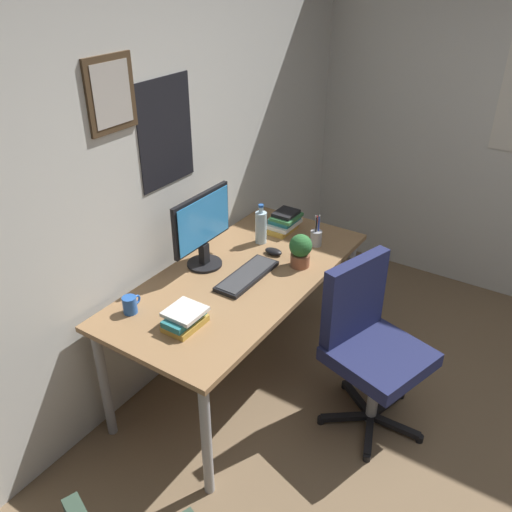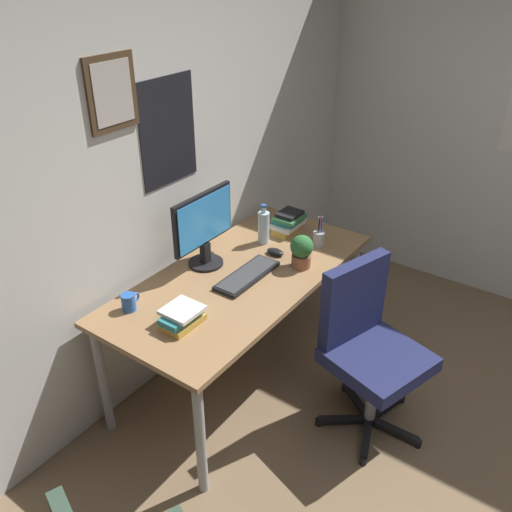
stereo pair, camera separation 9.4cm
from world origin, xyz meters
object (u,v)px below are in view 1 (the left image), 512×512
book_stack_left (185,319)px  book_stack_right (285,221)px  computer_mouse (273,252)px  pen_cup (316,237)px  keyboard (247,276)px  potted_plant (300,249)px  office_chair (369,339)px  water_bottle (261,227)px  coffee_mug_near (130,305)px  monitor (202,227)px

book_stack_left → book_stack_right: (1.13, 0.12, 0.02)m
computer_mouse → pen_cup: size_ratio=0.55×
keyboard → potted_plant: (0.27, -0.18, 0.09)m
office_chair → potted_plant: size_ratio=4.87×
book_stack_left → book_stack_right: bearing=5.9°
computer_mouse → book_stack_right: book_stack_right is taller
water_bottle → potted_plant: (-0.12, -0.34, -0.00)m
keyboard → coffee_mug_near: (-0.59, 0.30, 0.03)m
monitor → water_bottle: size_ratio=1.82×
monitor → book_stack_right: monitor is taller
book_stack_right → book_stack_left: bearing=-174.1°
potted_plant → book_stack_right: potted_plant is taller
office_chair → keyboard: size_ratio=2.21×
keyboard → computer_mouse: (0.30, 0.02, 0.01)m
keyboard → pen_cup: bearing=-14.6°
potted_plant → pen_cup: (0.27, 0.04, -0.05)m
monitor → book_stack_left: monitor is taller
potted_plant → book_stack_left: size_ratio=0.94×
computer_mouse → water_bottle: 0.19m
office_chair → water_bottle: 0.95m
coffee_mug_near → potted_plant: (0.86, -0.48, 0.06)m
coffee_mug_near → pen_cup: size_ratio=0.55×
monitor → potted_plant: size_ratio=2.36×
keyboard → water_bottle: size_ratio=1.70×
book_stack_left → computer_mouse: bearing=0.8°
office_chair → pen_cup: size_ratio=4.75×
keyboard → book_stack_left: size_ratio=2.07×
coffee_mug_near → book_stack_right: (1.19, -0.18, 0.02)m
office_chair → book_stack_left: 0.97m
water_bottle → book_stack_right: size_ratio=1.09×
book_stack_right → computer_mouse: bearing=-160.8°
monitor → book_stack_right: size_ratio=1.99×
water_bottle → pen_cup: size_ratio=1.26×
potted_plant → coffee_mug_near: bearing=150.7°
computer_mouse → pen_cup: (0.24, -0.16, 0.04)m
pen_cup → monitor: bearing=142.9°
water_bottle → book_stack_left: bearing=-170.3°
monitor → pen_cup: (0.56, -0.42, -0.19)m
monitor → book_stack_left: bearing=-151.1°
computer_mouse → coffee_mug_near: size_ratio=1.01×
monitor → potted_plant: bearing=-57.7°
keyboard → book_stack_right: (0.60, 0.12, 0.05)m
coffee_mug_near → book_stack_right: 1.20m
monitor → coffee_mug_near: 0.60m
pen_cup → office_chair: bearing=-127.8°
office_chair → potted_plant: 0.62m
water_bottle → book_stack_left: size_ratio=1.22×
keyboard → book_stack_right: size_ratio=1.86×
office_chair → coffee_mug_near: bearing=125.0°
monitor → book_stack_right: bearing=-14.4°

